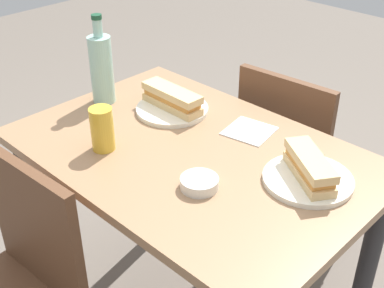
# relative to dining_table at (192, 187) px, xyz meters

# --- Properties ---
(dining_table) EXTENTS (1.08, 0.73, 0.78)m
(dining_table) POSITION_rel_dining_table_xyz_m (0.00, 0.00, 0.00)
(dining_table) COLOR #997251
(dining_table) RESTS_ON ground
(chair_far) EXTENTS (0.43, 0.43, 0.87)m
(chair_far) POSITION_rel_dining_table_xyz_m (0.01, 0.56, -0.14)
(chair_far) COLOR brown
(chair_far) RESTS_ON ground
(plate_near) EXTENTS (0.25, 0.25, 0.01)m
(plate_near) POSITION_rel_dining_table_xyz_m (0.34, 0.10, 0.14)
(plate_near) COLOR silver
(plate_near) RESTS_ON dining_table
(baguette_sandwich_near) EXTENTS (0.21, 0.17, 0.07)m
(baguette_sandwich_near) POSITION_rel_dining_table_xyz_m (0.34, 0.10, 0.19)
(baguette_sandwich_near) COLOR #DBB77A
(baguette_sandwich_near) RESTS_ON plate_near
(knife_near) EXTENTS (0.12, 0.14, 0.01)m
(knife_near) POSITION_rel_dining_table_xyz_m (0.36, 0.16, 0.15)
(knife_near) COLOR silver
(knife_near) RESTS_ON plate_near
(plate_far) EXTENTS (0.25, 0.25, 0.01)m
(plate_far) POSITION_rel_dining_table_xyz_m (-0.22, 0.13, 0.14)
(plate_far) COLOR silver
(plate_far) RESTS_ON dining_table
(baguette_sandwich_far) EXTENTS (0.23, 0.08, 0.07)m
(baguette_sandwich_far) POSITION_rel_dining_table_xyz_m (-0.22, 0.13, 0.19)
(baguette_sandwich_far) COLOR #DBB77A
(baguette_sandwich_far) RESTS_ON plate_far
(knife_far) EXTENTS (0.18, 0.04, 0.01)m
(knife_far) POSITION_rel_dining_table_xyz_m (-0.23, 0.19, 0.15)
(knife_far) COLOR silver
(knife_far) RESTS_ON plate_far
(water_bottle) EXTENTS (0.08, 0.08, 0.31)m
(water_bottle) POSITION_rel_dining_table_xyz_m (-0.45, 0.02, 0.26)
(water_bottle) COLOR #99C6B7
(water_bottle) RESTS_ON dining_table
(beer_glass) EXTENTS (0.07, 0.07, 0.13)m
(beer_glass) POSITION_rel_dining_table_xyz_m (-0.19, -0.18, 0.20)
(beer_glass) COLOR gold
(beer_glass) RESTS_ON dining_table
(olive_bowl) EXTENTS (0.10, 0.10, 0.03)m
(olive_bowl) POSITION_rel_dining_table_xyz_m (0.15, -0.12, 0.15)
(olive_bowl) COLOR silver
(olive_bowl) RESTS_ON dining_table
(paper_napkin) EXTENTS (0.16, 0.16, 0.00)m
(paper_napkin) POSITION_rel_dining_table_xyz_m (0.06, 0.21, 0.14)
(paper_napkin) COLOR white
(paper_napkin) RESTS_ON dining_table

